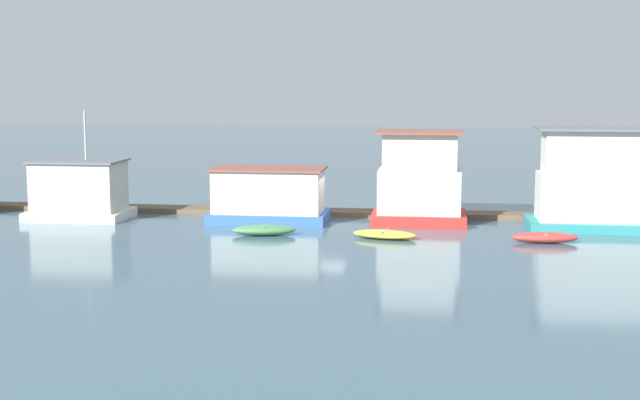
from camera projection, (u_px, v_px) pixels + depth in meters
name	position (u px, v px, depth m)	size (l,w,h in m)	color
ground_plane	(322.00, 223.00, 49.44)	(200.00, 200.00, 0.00)	#426070
dock_walkway	(328.00, 212.00, 52.22)	(59.60, 1.69, 0.30)	brown
houseboat_white	(79.00, 191.00, 50.65)	(5.53, 3.77, 6.15)	white
houseboat_blue	(269.00, 196.00, 49.53)	(6.53, 3.55, 3.04)	#3866B7
houseboat_red	(419.00, 182.00, 48.80)	(5.12, 3.77, 5.10)	red
houseboat_teal	(597.00, 183.00, 47.09)	(7.09, 3.85, 5.37)	teal
dinghy_green	(264.00, 230.00, 45.38)	(3.39, 1.71, 0.54)	#47844C
dinghy_yellow	(385.00, 234.00, 44.53)	(3.50, 2.16, 0.41)	yellow
dinghy_red	(545.00, 237.00, 43.31)	(3.28, 1.20, 0.53)	red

